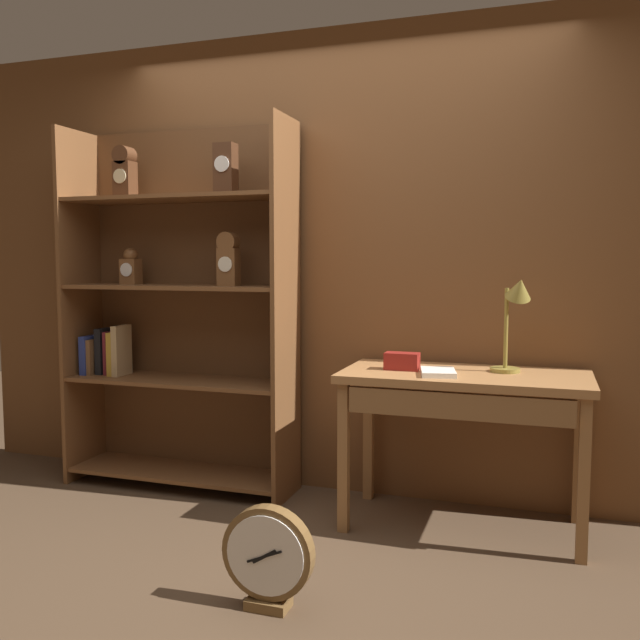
% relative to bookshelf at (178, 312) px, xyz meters
% --- Properties ---
extents(ground_plane, '(10.00, 10.00, 0.00)m').
position_rel_bookshelf_xyz_m(ground_plane, '(0.90, -1.09, -1.02)').
color(ground_plane, '#4C3826').
extents(back_wood_panel, '(4.80, 0.05, 2.60)m').
position_rel_bookshelf_xyz_m(back_wood_panel, '(0.90, 0.21, 0.28)').
color(back_wood_panel, brown).
rests_on(back_wood_panel, ground).
extents(bookshelf, '(1.36, 0.39, 2.09)m').
position_rel_bookshelf_xyz_m(bookshelf, '(0.00, 0.00, 0.00)').
color(bookshelf, brown).
rests_on(bookshelf, ground).
extents(workbench, '(1.19, 0.58, 0.78)m').
position_rel_bookshelf_xyz_m(workbench, '(1.67, -0.16, -0.35)').
color(workbench, '#9E6B3D').
rests_on(workbench, ground).
extents(desk_lamp, '(0.22, 0.22, 0.48)m').
position_rel_bookshelf_xyz_m(desk_lamp, '(1.89, -0.09, 0.07)').
color(desk_lamp, olive).
rests_on(desk_lamp, workbench).
extents(toolbox_small, '(0.17, 0.09, 0.09)m').
position_rel_bookshelf_xyz_m(toolbox_small, '(1.36, -0.15, -0.20)').
color(toolbox_small, maroon).
rests_on(toolbox_small, workbench).
extents(open_repair_manual, '(0.20, 0.25, 0.02)m').
position_rel_bookshelf_xyz_m(open_repair_manual, '(1.55, -0.24, -0.24)').
color(open_repair_manual, silver).
rests_on(open_repair_manual, workbench).
extents(round_clock_large, '(0.36, 0.11, 0.40)m').
position_rel_bookshelf_xyz_m(round_clock_large, '(1.06, -1.18, -0.82)').
color(round_clock_large, brown).
rests_on(round_clock_large, ground).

